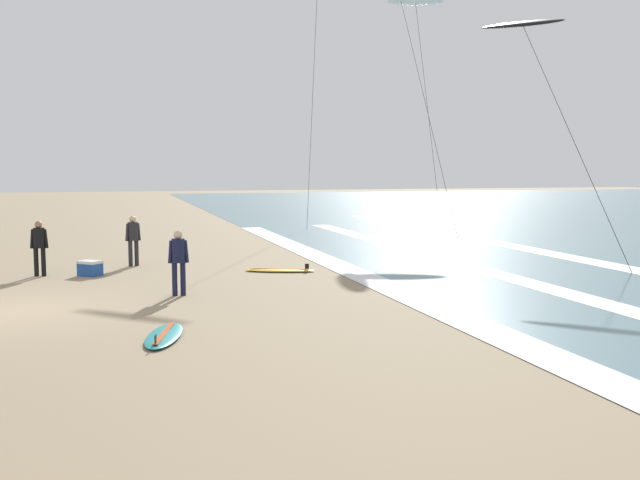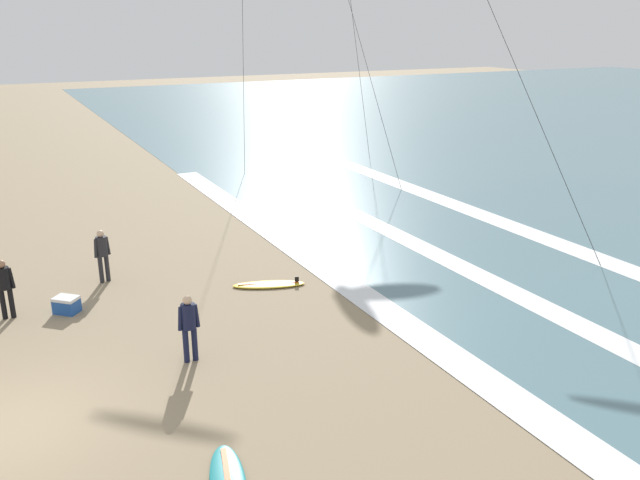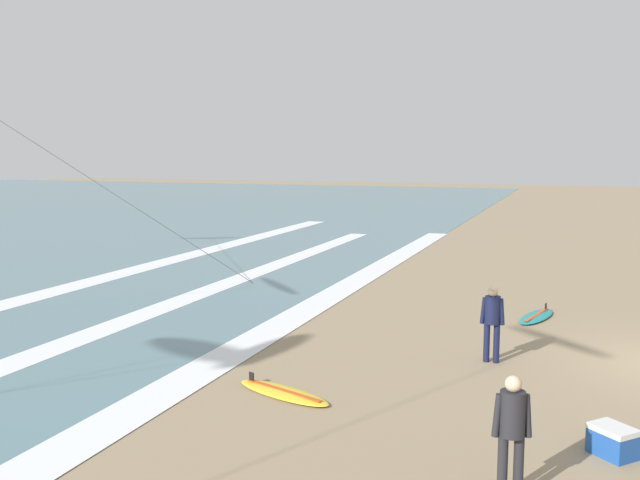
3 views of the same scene
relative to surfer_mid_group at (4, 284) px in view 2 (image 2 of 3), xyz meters
The scene contains 9 objects.
ground_plane 5.44m from the surfer_mid_group, ahead, with size 160.00×160.00×0.00m, color #937F60.
wave_foam_shoreline 10.80m from the surfer_mid_group, 55.96° to the left, with size 41.64×1.01×0.01m, color white.
wave_foam_mid_break 13.76m from the surfer_mid_group, 69.14° to the left, with size 40.63×0.90×0.01m, color white.
wave_foam_outer_break 17.84m from the surfer_mid_group, 75.72° to the left, with size 52.54×1.07×0.01m, color white.
surfer_mid_group is the anchor object (origin of this frame).
surfer_foreground_main 3.04m from the surfer_mid_group, 118.96° to the left, with size 0.32×0.51×1.60m.
surfer_left_far 5.62m from the surfer_mid_group, 39.31° to the left, with size 0.32×0.51×1.60m.
surfboard_foreground_flat 6.99m from the surfer_mid_group, 81.53° to the left, with size 1.30×2.18×0.25m.
cooler_box 1.60m from the surfer_mid_group, 77.13° to the left, with size 0.74×0.75×0.44m.
Camera 2 is at (12.13, 0.47, 7.28)m, focal length 36.82 mm.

